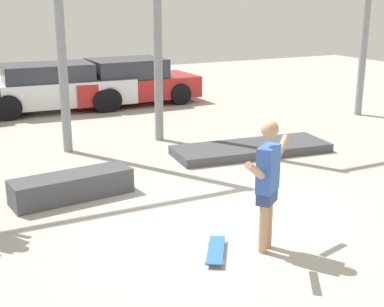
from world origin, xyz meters
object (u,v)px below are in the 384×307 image
at_px(parked_car_white, 54,88).
at_px(parked_car_red, 131,82).
at_px(manual_pad, 251,149).
at_px(grind_box, 72,186).
at_px(skateboarder, 268,179).
at_px(skateboard, 216,250).

xyz_separation_m(parked_car_white, parked_car_red, (2.43, 0.03, -0.01)).
distance_m(manual_pad, parked_car_red, 6.54).
height_order(parked_car_white, parked_car_red, parked_car_red).
bearing_deg(parked_car_white, grind_box, -97.33).
distance_m(skateboarder, parked_car_red, 10.70).
relative_size(skateboard, manual_pad, 0.24).
bearing_deg(parked_car_white, skateboarder, -84.25).
height_order(skateboard, parked_car_white, parked_car_white).
bearing_deg(skateboard, skateboarder, -71.45).
xyz_separation_m(skateboarder, skateboard, (-0.66, 0.17, -0.95)).
bearing_deg(parked_car_red, skateboarder, -101.94).
bearing_deg(skateboarder, grind_box, 84.43).
height_order(skateboarder, manual_pad, skateboarder).
relative_size(skateboarder, skateboard, 2.22).
height_order(skateboard, grind_box, grind_box).
relative_size(skateboarder, parked_car_white, 0.38).
distance_m(skateboarder, skateboard, 1.17).
xyz_separation_m(skateboard, grind_box, (-1.16, 2.89, 0.15)).
distance_m(skateboarder, parked_car_white, 10.49).
bearing_deg(manual_pad, grind_box, -167.44).
relative_size(skateboarder, parked_car_red, 0.44).
distance_m(parked_car_white, parked_car_red, 2.43).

